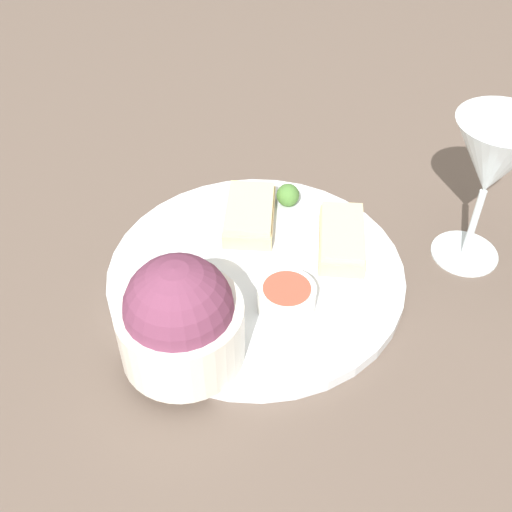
{
  "coord_description": "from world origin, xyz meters",
  "views": [
    {
      "loc": [
        -0.42,
        -0.26,
        0.51
      ],
      "look_at": [
        0.0,
        0.0,
        0.03
      ],
      "focal_mm": 45.0,
      "sensor_mm": 36.0,
      "label": 1
    }
  ],
  "objects_px": {
    "salad_bowl": "(182,320)",
    "wine_glass": "(493,162)",
    "sauce_ramekin": "(287,297)",
    "cheese_toast_far": "(342,238)",
    "cheese_toast_near": "(250,214)"
  },
  "relations": [
    {
      "from": "salad_bowl",
      "to": "wine_glass",
      "type": "distance_m",
      "value": 0.35
    },
    {
      "from": "sauce_ramekin",
      "to": "cheese_toast_far",
      "type": "relative_size",
      "value": 0.53
    },
    {
      "from": "sauce_ramekin",
      "to": "cheese_toast_near",
      "type": "xyz_separation_m",
      "value": [
        0.09,
        0.1,
        -0.0
      ]
    },
    {
      "from": "cheese_toast_far",
      "to": "wine_glass",
      "type": "height_order",
      "value": "wine_glass"
    },
    {
      "from": "salad_bowl",
      "to": "wine_glass",
      "type": "height_order",
      "value": "wine_glass"
    },
    {
      "from": "salad_bowl",
      "to": "cheese_toast_far",
      "type": "height_order",
      "value": "salad_bowl"
    },
    {
      "from": "cheese_toast_near",
      "to": "wine_glass",
      "type": "height_order",
      "value": "wine_glass"
    },
    {
      "from": "salad_bowl",
      "to": "sauce_ramekin",
      "type": "relative_size",
      "value": 1.99
    },
    {
      "from": "salad_bowl",
      "to": "cheese_toast_far",
      "type": "distance_m",
      "value": 0.22
    },
    {
      "from": "wine_glass",
      "to": "cheese_toast_far",
      "type": "bearing_deg",
      "value": 122.52
    },
    {
      "from": "sauce_ramekin",
      "to": "cheese_toast_near",
      "type": "relative_size",
      "value": 0.53
    },
    {
      "from": "cheese_toast_near",
      "to": "salad_bowl",
      "type": "bearing_deg",
      "value": -165.86
    },
    {
      "from": "wine_glass",
      "to": "cheese_toast_near",
      "type": "bearing_deg",
      "value": 112.68
    },
    {
      "from": "salad_bowl",
      "to": "cheese_toast_near",
      "type": "height_order",
      "value": "salad_bowl"
    },
    {
      "from": "sauce_ramekin",
      "to": "cheese_toast_far",
      "type": "height_order",
      "value": "sauce_ramekin"
    }
  ]
}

